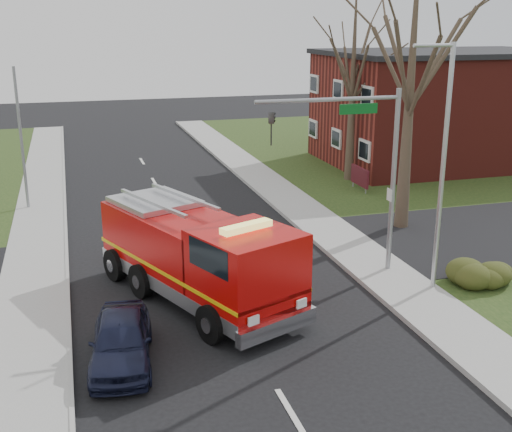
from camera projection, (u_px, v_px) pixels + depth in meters
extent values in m
plane|color=black|center=(230.00, 309.00, 20.95)|extent=(120.00, 120.00, 0.00)
cube|color=gray|center=(400.00, 286.00, 22.61)|extent=(2.40, 80.00, 0.15)
cube|color=gray|center=(30.00, 332.00, 19.25)|extent=(2.40, 80.00, 0.15)
cube|color=maroon|center=(445.00, 110.00, 41.58)|extent=(15.00, 10.00, 7.00)
cube|color=black|center=(450.00, 53.00, 40.53)|extent=(15.40, 10.40, 0.30)
cube|color=silver|center=(337.00, 138.00, 39.98)|extent=(0.12, 1.40, 1.20)
cube|color=#4A111A|center=(360.00, 176.00, 35.00)|extent=(0.12, 2.00, 1.00)
cylinder|color=gray|center=(366.00, 188.00, 34.39)|extent=(0.08, 0.08, 0.90)
cylinder|color=gray|center=(353.00, 181.00, 35.86)|extent=(0.08, 0.08, 0.90)
ellipsoid|color=#363E16|center=(487.00, 274.00, 22.30)|extent=(2.80, 2.00, 0.90)
cone|color=#3C3123|center=(410.00, 95.00, 27.28)|extent=(0.64, 0.64, 12.00)
cone|color=#3C3123|center=(352.00, 91.00, 36.16)|extent=(0.56, 0.56, 10.50)
cylinder|color=gray|center=(393.00, 184.00, 23.09)|extent=(0.18, 0.18, 6.80)
cylinder|color=gray|center=(329.00, 100.00, 21.49)|extent=(5.20, 0.14, 0.14)
cube|color=#0C591E|center=(359.00, 109.00, 21.89)|extent=(1.40, 0.06, 0.35)
imported|color=black|center=(272.00, 112.00, 21.05)|extent=(0.22, 0.18, 1.10)
cylinder|color=#B7BABF|center=(442.00, 173.00, 21.22)|extent=(0.16, 0.16, 8.40)
cylinder|color=#B7BABF|center=(434.00, 45.00, 19.83)|extent=(1.40, 0.12, 0.12)
cylinder|color=gray|center=(21.00, 140.00, 30.94)|extent=(0.14, 0.14, 7.00)
cube|color=#B90A08|center=(175.00, 243.00, 22.25)|extent=(4.67, 6.17, 2.23)
cube|color=#B90A08|center=(247.00, 273.00, 19.19)|extent=(3.61, 3.61, 2.55)
cube|color=#B7BABF|center=(196.00, 278.00, 21.56)|extent=(5.74, 8.74, 0.48)
cube|color=#E5B20C|center=(196.00, 262.00, 21.39)|extent=(5.75, 8.74, 0.13)
cube|color=black|center=(272.00, 258.00, 18.09)|extent=(2.32, 1.04, 0.90)
cube|color=#E5D866|center=(246.00, 227.00, 18.77)|extent=(1.72, 0.99, 0.19)
cylinder|color=black|center=(212.00, 324.00, 18.64)|extent=(0.79, 1.22, 1.17)
cylinder|color=black|center=(283.00, 299.00, 20.30)|extent=(0.79, 1.22, 1.17)
cylinder|color=black|center=(115.00, 265.00, 23.16)|extent=(0.79, 1.22, 1.17)
cylinder|color=black|center=(180.00, 248.00, 24.82)|extent=(0.79, 1.22, 1.17)
imported|color=#161931|center=(121.00, 340.00, 17.49)|extent=(2.14, 4.23, 1.38)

